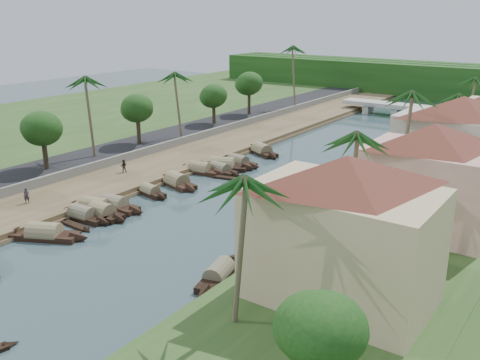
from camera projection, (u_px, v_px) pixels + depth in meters
The scene contains 43 objects.
ground at pixel (159, 239), 49.40m from camera, with size 220.00×220.00×0.00m, color #364C51.
left_bank at pixel (174, 161), 73.63m from camera, with size 10.00×180.00×0.80m, color brown.
right_bank at pixel (431, 212), 54.38m from camera, with size 16.00×180.00×1.20m, color #27491D.
road at pixel (130, 150), 78.20m from camera, with size 8.00×180.00×1.40m, color black.
retaining_wall at pixel (152, 150), 75.65m from camera, with size 0.40×180.00×1.10m, color gray.
far_left_fill at pixel (23, 128), 92.74m from camera, with size 45.00×220.00×1.35m, color #27491D.
treeline at pixel (451, 82), 126.11m from camera, with size 120.00×14.00×8.00m.
bridge at pixel (412, 109), 104.98m from camera, with size 28.00×4.00×2.40m.
building_near at pixel (343, 228), 35.49m from camera, with size 14.85×14.85×10.20m.
building_mid at pixel (429, 176), 47.48m from camera, with size 14.11×14.11×9.70m.
building_far at pixel (458, 142), 58.86m from camera, with size 15.59×15.59×10.20m.
sampan_2 at pixel (45, 234), 49.38m from camera, with size 8.67×5.50×2.31m.
sampan_3 at pixel (83, 216), 53.94m from camera, with size 7.79×2.13×2.09m.
sampan_4 at pixel (95, 208), 55.98m from camera, with size 8.29×4.03×2.30m.
sampan_5 at pixel (102, 213), 54.57m from camera, with size 7.09×2.04×2.26m.
sampan_6 at pixel (113, 206), 56.54m from camera, with size 8.17×3.05×2.37m.
sampan_7 at pixel (150, 192), 61.07m from camera, with size 6.38×2.43×1.74m.
sampan_8 at pixel (177, 182), 64.30m from camera, with size 8.11×3.76×2.42m.
sampan_9 at pixel (219, 170), 69.41m from camera, with size 7.61×2.39×1.94m.
sampan_10 at pixel (200, 170), 69.32m from camera, with size 8.00×2.67×2.17m.
sampan_11 at pixel (222, 166), 70.83m from camera, with size 9.09×5.95×2.58m.
sampan_12 at pixel (238, 162), 73.21m from camera, with size 8.14×2.53×1.95m.
sampan_13 at pixel (262, 151), 78.57m from camera, with size 8.53×5.38×2.34m.
sampan_14 at pixel (219, 274), 42.01m from camera, with size 3.48×8.26×2.00m.
sampan_15 at pixel (302, 229), 50.66m from camera, with size 4.50×8.20×2.19m.
sampan_16 at pixel (350, 190), 61.49m from camera, with size 1.90×7.42×1.85m.
canoe_1 at pixel (75, 226), 52.19m from camera, with size 4.95×1.08×0.79m.
canoe_2 at pixel (228, 178), 66.93m from camera, with size 5.70×2.01×0.82m.
palm_0 at pixel (237, 182), 31.27m from camera, with size 3.20×3.20×11.18m.
palm_1 at pixel (351, 137), 41.57m from camera, with size 3.20×3.20×11.37m.
palm_2 at pixel (409, 96), 54.48m from camera, with size 3.20×3.20×12.52m.
palm_3 at pixel (458, 97), 67.67m from camera, with size 3.20×3.20×10.25m.
palm_5 at pixel (88, 80), 69.09m from camera, with size 3.20×3.20×11.96m.
palm_6 at pixel (178, 76), 80.18m from camera, with size 3.20×3.20×11.20m.
palm_7 at pixel (472, 80), 80.98m from camera, with size 3.20×3.20×10.68m.
palm_8 at pixel (296, 49), 104.41m from camera, with size 3.20×3.20×13.45m.
tree_2 at pixel (42, 129), 64.85m from camera, with size 4.85×4.85×7.08m.
tree_3 at pixel (137, 109), 77.22m from camera, with size 4.63×4.63×7.18m.
tree_4 at pixel (214, 97), 91.37m from camera, with size 4.56×4.56×6.65m.
tree_5 at pixel (249, 84), 99.52m from camera, with size 4.89×4.89×7.74m.
tree_7 at pixel (321, 330), 24.74m from camera, with size 4.07×4.07×6.65m.
person_near at pixel (27, 196), 56.06m from camera, with size 0.60×0.39×1.65m, color #2B2931.
person_far at pixel (124, 166), 66.80m from camera, with size 0.79×0.61×1.62m, color #2D271F.
Camera 1 is at (32.29, -32.79, 20.22)m, focal length 40.00 mm.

